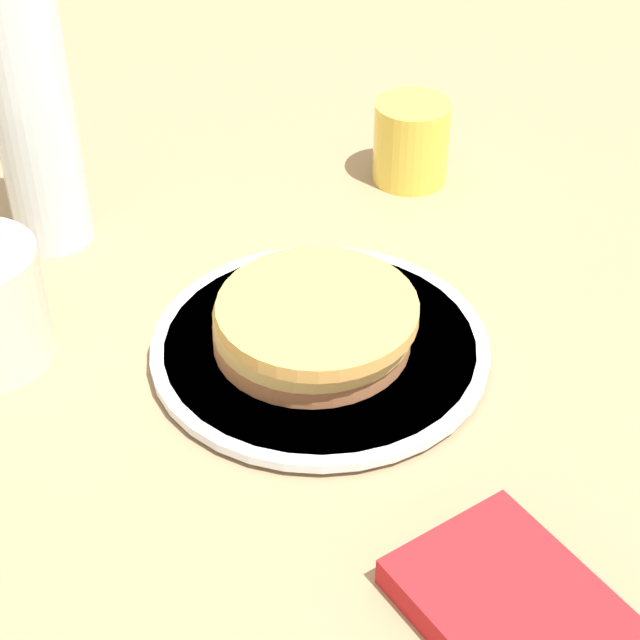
{
  "coord_description": "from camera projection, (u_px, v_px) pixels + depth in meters",
  "views": [
    {
      "loc": [
        -0.61,
        0.1,
        0.51
      ],
      "look_at": [
        -0.02,
        -0.03,
        0.03
      ],
      "focal_mm": 60.0,
      "sensor_mm": 36.0,
      "label": 1
    }
  ],
  "objects": [
    {
      "name": "ground_plane",
      "position": [
        279.0,
        339.0,
        0.8
      ],
      "size": [
        4.0,
        4.0,
        0.0
      ],
      "primitive_type": "plane",
      "color": "#9E7F5B"
    },
    {
      "name": "plate",
      "position": [
        320.0,
        348.0,
        0.78
      ],
      "size": [
        0.25,
        0.25,
        0.01
      ],
      "color": "silver",
      "rests_on": "ground_plane"
    },
    {
      "name": "pancake_stack",
      "position": [
        314.0,
        323.0,
        0.76
      ],
      "size": [
        0.15,
        0.15,
        0.04
      ],
      "color": "#C1784C",
      "rests_on": "plate"
    },
    {
      "name": "juice_glass",
      "position": [
        411.0,
        142.0,
        0.96
      ],
      "size": [
        0.07,
        0.07,
        0.08
      ],
      "color": "yellow",
      "rests_on": "ground_plane"
    },
    {
      "name": "water_bottle_near",
      "position": [
        33.0,
        112.0,
        0.83
      ],
      "size": [
        0.06,
        0.06,
        0.25
      ],
      "color": "silver",
      "rests_on": "ground_plane"
    },
    {
      "name": "napkin",
      "position": [
        530.0,
        626.0,
        0.59
      ],
      "size": [
        0.18,
        0.15,
        0.02
      ],
      "color": "red",
      "rests_on": "ground_plane"
    }
  ]
}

